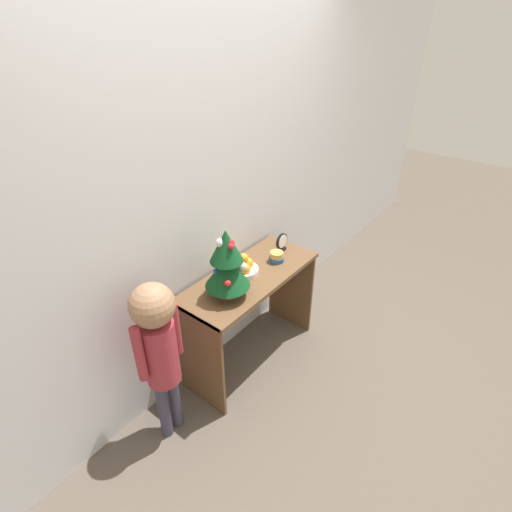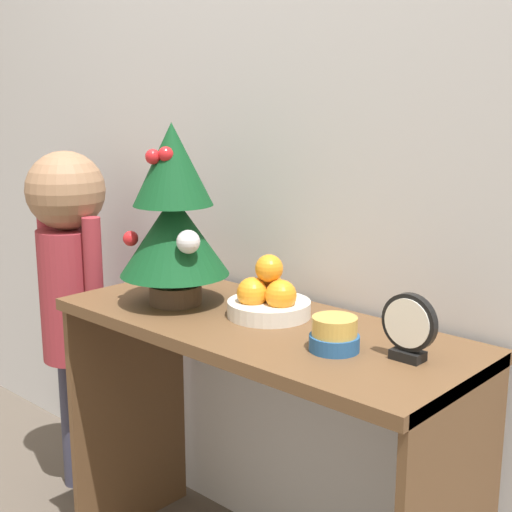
% 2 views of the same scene
% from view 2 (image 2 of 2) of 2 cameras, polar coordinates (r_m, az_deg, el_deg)
% --- Properties ---
extents(back_wall, '(7.00, 0.05, 2.50)m').
position_cam_2_polar(back_wall, '(1.80, 6.03, 11.98)').
color(back_wall, silver).
rests_on(back_wall, ground_plane).
extents(console_table, '(1.05, 0.44, 0.75)m').
position_cam_2_polar(console_table, '(1.75, 0.23, -11.00)').
color(console_table, brown).
rests_on(console_table, ground_plane).
extents(mini_tree, '(0.28, 0.28, 0.46)m').
position_cam_2_polar(mini_tree, '(1.79, -6.62, 3.39)').
color(mini_tree, '#4C3828').
rests_on(mini_tree, console_table).
extents(fruit_bowl, '(0.20, 0.20, 0.15)m').
position_cam_2_polar(fruit_bowl, '(1.71, 0.99, -3.36)').
color(fruit_bowl, silver).
rests_on(fruit_bowl, console_table).
extents(singing_bowl, '(0.11, 0.11, 0.07)m').
position_cam_2_polar(singing_bowl, '(1.50, 6.29, -6.27)').
color(singing_bowl, '#235189').
rests_on(singing_bowl, console_table).
extents(desk_clock, '(0.12, 0.04, 0.14)m').
position_cam_2_polar(desk_clock, '(1.46, 12.13, -5.62)').
color(desk_clock, black).
rests_on(desk_clock, console_table).
extents(child_figure, '(0.30, 0.24, 1.11)m').
position_cam_2_polar(child_figure, '(2.28, -14.64, -1.13)').
color(child_figure, '#38384C').
rests_on(child_figure, ground_plane).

